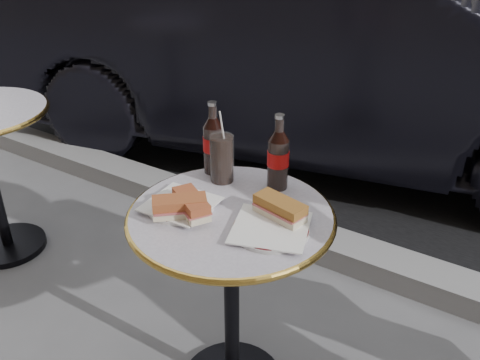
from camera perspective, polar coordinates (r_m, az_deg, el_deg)
The scene contains 11 objects.
curb at distance 2.63m, azimuth 10.11°, elevation -7.24°, with size 40.00×0.20×0.12m, color gray.
bistro_table at distance 1.80m, azimuth -0.88°, elevation -13.43°, with size 0.62×0.62×0.73m, color #BAB2C4, non-canonical shape.
plate_left at distance 1.61m, azimuth -6.37°, elevation -2.77°, with size 0.20×0.20×0.01m, color white.
plate_right at distance 1.50m, azimuth 3.28°, elevation -5.32°, with size 0.22×0.22×0.01m, color silver.
sandwich_left_a at distance 1.54m, azimuth -6.44°, elevation -2.92°, with size 0.15×0.07×0.05m, color #A14E28.
sandwich_left_b at distance 1.55m, azimuth -5.21°, elevation -2.70°, with size 0.15×0.07×0.05m, color #A04928.
sandwich_right at distance 1.53m, azimuth 4.28°, elevation -3.14°, with size 0.15×0.07×0.05m, color #945D25.
cola_bottle_left at distance 1.75m, azimuth -2.87°, elevation 4.54°, with size 0.07×0.07×0.25m, color black, non-canonical shape.
cola_bottle_right at distance 1.66m, azimuth 4.11°, elevation 3.01°, with size 0.07×0.07×0.25m, color black, non-canonical shape.
cola_glass at distance 1.72m, azimuth -1.96°, elevation 2.33°, with size 0.08×0.08×0.16m, color black.
parked_car at distance 3.49m, azimuth 9.27°, elevation 14.09°, with size 4.35×1.51×1.43m, color black.
Camera 1 is at (0.74, -1.11, 1.57)m, focal length 40.00 mm.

